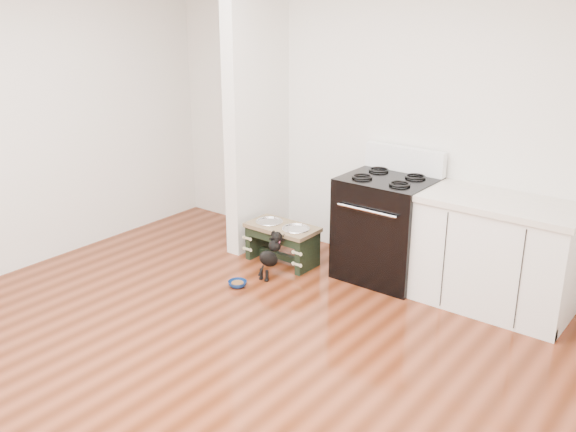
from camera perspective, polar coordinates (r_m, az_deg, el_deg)
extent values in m
plane|color=#491D0D|center=(4.51, -8.54, -13.58)|extent=(5.00, 5.00, 0.00)
plane|color=silver|center=(5.88, 8.67, 8.53)|extent=(5.00, 0.00, 5.00)
cube|color=silver|center=(6.22, -2.77, 9.32)|extent=(0.15, 0.80, 2.70)
cube|color=black|center=(5.71, 8.70, -1.09)|extent=(0.76, 0.65, 0.92)
cube|color=black|center=(5.48, 7.08, -2.58)|extent=(0.58, 0.02, 0.50)
cylinder|color=silver|center=(5.34, 7.00, 0.48)|extent=(0.56, 0.02, 0.02)
cube|color=white|center=(5.78, 10.33, 4.98)|extent=(0.76, 0.08, 0.22)
torus|color=black|center=(5.54, 6.61, 3.49)|extent=(0.18, 0.18, 0.02)
torus|color=black|center=(5.37, 9.89, 2.81)|extent=(0.18, 0.18, 0.02)
torus|color=black|center=(5.77, 8.07, 4.08)|extent=(0.18, 0.18, 0.02)
torus|color=black|center=(5.61, 11.25, 3.45)|extent=(0.18, 0.18, 0.02)
cube|color=white|center=(5.38, 17.95, -3.51)|extent=(1.20, 0.60, 0.86)
cube|color=silver|center=(5.23, 18.46, 1.09)|extent=(1.24, 0.64, 0.05)
cube|color=black|center=(5.31, 16.52, -8.18)|extent=(1.20, 0.06, 0.10)
cube|color=black|center=(6.22, -2.64, -2.03)|extent=(0.06, 0.32, 0.33)
cube|color=black|center=(5.88, 1.77, -3.32)|extent=(0.06, 0.32, 0.33)
cube|color=black|center=(5.89, -1.39, -1.96)|extent=(0.54, 0.03, 0.08)
cube|color=black|center=(6.09, -0.50, -3.63)|extent=(0.54, 0.06, 0.06)
cube|color=brown|center=(5.98, -0.51, -1.02)|extent=(0.67, 0.36, 0.04)
cylinder|color=silver|center=(6.07, -1.67, -0.68)|extent=(0.23, 0.23, 0.04)
cylinder|color=silver|center=(5.89, 0.70, -1.33)|extent=(0.23, 0.23, 0.04)
torus|color=silver|center=(6.06, -1.67, -0.49)|extent=(0.26, 0.26, 0.02)
torus|color=silver|center=(5.88, 0.70, -1.13)|extent=(0.26, 0.26, 0.02)
cylinder|color=black|center=(5.75, -2.38, -5.16)|extent=(0.03, 0.03, 0.10)
cylinder|color=black|center=(5.71, -1.88, -5.33)|extent=(0.03, 0.03, 0.10)
sphere|color=black|center=(5.76, -2.43, -5.55)|extent=(0.04, 0.04, 0.04)
sphere|color=black|center=(5.72, -1.94, -5.72)|extent=(0.04, 0.04, 0.04)
ellipsoid|color=black|center=(5.72, -1.73, -3.81)|extent=(0.12, 0.27, 0.24)
sphere|color=black|center=(5.74, -1.19, -2.65)|extent=(0.11, 0.11, 0.11)
sphere|color=black|center=(5.74, -0.99, -1.87)|extent=(0.10, 0.10, 0.10)
sphere|color=black|center=(5.80, -0.83, -1.62)|extent=(0.03, 0.03, 0.03)
sphere|color=black|center=(5.77, -0.34, -1.76)|extent=(0.03, 0.03, 0.03)
cylinder|color=black|center=(5.68, -2.41, -4.88)|extent=(0.02, 0.08, 0.09)
torus|color=#CC3C5C|center=(5.74, -1.07, -2.25)|extent=(0.09, 0.06, 0.08)
imported|color=navy|center=(5.63, -4.52, -6.04)|extent=(0.21, 0.21, 0.05)
cylinder|color=#553318|center=(5.63, -4.52, -6.01)|extent=(0.10, 0.10, 0.02)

